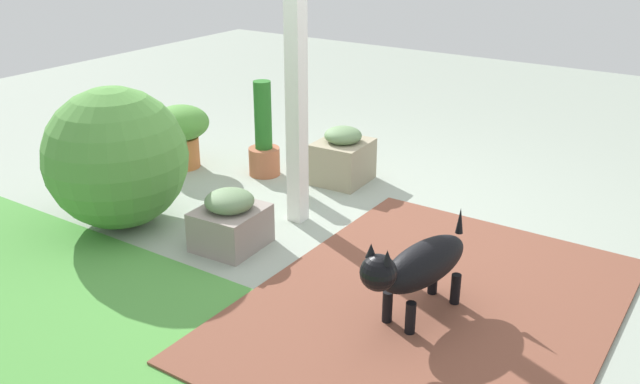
% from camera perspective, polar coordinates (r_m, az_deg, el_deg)
% --- Properties ---
extents(ground_plane, '(12.00, 12.00, 0.00)m').
position_cam_1_polar(ground_plane, '(4.65, 2.15, -2.92)').
color(ground_plane, '#96A193').
extents(brick_path, '(1.80, 2.40, 0.02)m').
position_cam_1_polar(brick_path, '(3.79, 9.14, -9.46)').
color(brick_path, brown).
rests_on(brick_path, ground).
extents(porch_pillar, '(0.11, 0.11, 2.33)m').
position_cam_1_polar(porch_pillar, '(4.40, -2.03, 11.62)').
color(porch_pillar, white).
rests_on(porch_pillar, ground).
extents(stone_planter_nearest, '(0.40, 0.45, 0.45)m').
position_cam_1_polar(stone_planter_nearest, '(5.36, 1.91, 2.94)').
color(stone_planter_nearest, gray).
rests_on(stone_planter_nearest, ground).
extents(stone_planter_mid, '(0.41, 0.45, 0.39)m').
position_cam_1_polar(stone_planter_mid, '(4.35, -7.49, -2.43)').
color(stone_planter_mid, gray).
rests_on(stone_planter_mid, ground).
extents(round_shrub, '(0.95, 0.95, 0.95)m').
position_cam_1_polar(round_shrub, '(4.72, -16.68, 2.75)').
color(round_shrub, '#4F8A3C').
rests_on(round_shrub, ground).
extents(terracotta_pot_tall, '(0.25, 0.25, 0.77)m').
position_cam_1_polar(terracotta_pot_tall, '(5.49, -4.73, 4.18)').
color(terracotta_pot_tall, '#AA5E3F').
rests_on(terracotta_pot_tall, ground).
extents(terracotta_pot_broad, '(0.47, 0.47, 0.53)m').
position_cam_1_polar(terracotta_pot_broad, '(5.74, -11.55, 5.12)').
color(terracotta_pot_broad, '#BC6A39').
rests_on(terracotta_pot_broad, ground).
extents(dog, '(0.33, 0.79, 0.54)m').
position_cam_1_polar(dog, '(3.53, 8.19, -6.16)').
color(dog, black).
rests_on(dog, ground).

